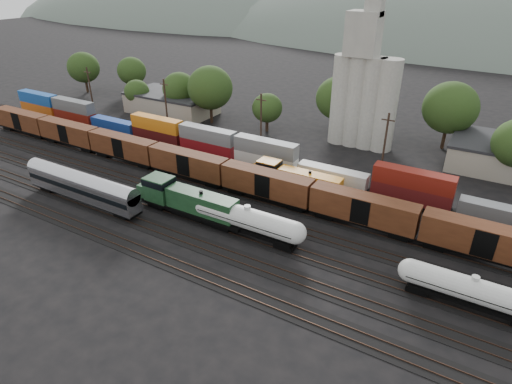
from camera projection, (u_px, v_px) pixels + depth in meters
The scene contains 14 objects.
ground at pixel (257, 217), 63.50m from camera, with size 600.00×600.00×0.00m, color black.
tracks at pixel (257, 217), 63.48m from camera, with size 180.00×33.20×0.20m.
green_locomotive at pixel (184, 199), 62.67m from camera, with size 18.71×3.30×4.95m.
tank_car_a at pixel (247, 220), 57.82m from camera, with size 17.26×3.09×4.52m.
tank_car_b at pixel (472, 291), 45.40m from camera, with size 15.56×2.79×4.08m.
passenger_coach at pixel (82, 186), 65.87m from camera, with size 22.30×2.75×5.06m.
orange_locomotive at pixel (292, 178), 69.61m from camera, with size 17.58×2.93×4.39m.
boxcar_string at pixel (267, 184), 66.43m from camera, with size 138.20×2.90×4.20m.
container_wall at pixel (356, 177), 69.26m from camera, with size 181.39×2.60×5.80m.
grain_silo at pixel (363, 92), 84.31m from camera, with size 13.40×5.00×29.00m.
industrial_sheds at pixel (373, 137), 86.28m from camera, with size 119.38×17.26×5.10m.
tree_band at pixel (374, 110), 86.39m from camera, with size 168.01×21.15×13.59m.
utility_poles at pixel (318, 134), 77.43m from camera, with size 122.20×0.36×12.00m.
distant_hills at pixel (505, 67), 260.94m from camera, with size 860.00×286.00×130.00m.
Camera 1 is at (27.42, -47.09, 32.84)m, focal length 30.00 mm.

